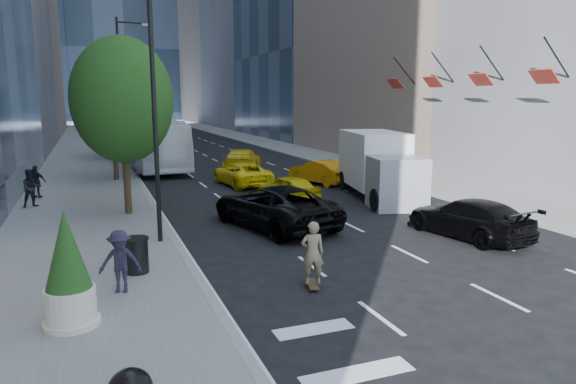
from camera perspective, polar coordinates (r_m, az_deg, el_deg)
name	(u,v)px	position (r m, az deg, el deg)	size (l,w,h in m)	color
ground	(383,257)	(16.93, 10.46, -7.14)	(160.00, 160.00, 0.00)	black
sidewalk_left	(86,162)	(44.00, -21.54, 3.16)	(6.00, 120.00, 0.15)	slate
sidewalk_right	(305,153)	(47.75, 1.92, 4.39)	(4.00, 120.00, 0.15)	slate
tower_right_far	(234,4)	(117.53, -6.06, 20.08)	(20.00, 24.00, 50.00)	gray
lamp_near	(158,75)	(17.87, -14.22, 12.52)	(2.13, 0.22, 10.00)	black
lamp_far	(123,86)	(35.80, -17.83, 11.11)	(2.13, 0.22, 10.00)	black
tree_near	(122,100)	(22.76, -17.92, 9.69)	(4.20, 4.20, 7.46)	#312113
tree_mid	(112,94)	(32.75, -19.02, 10.29)	(4.50, 4.50, 7.99)	#312113
tree_far	(105,103)	(45.74, -19.64, 9.25)	(3.90, 3.90, 6.92)	#312113
traffic_signal	(112,107)	(53.77, -19.01, 8.95)	(2.48, 0.53, 5.20)	black
facade_flags	(457,77)	(30.53, 18.32, 12.00)	(1.85, 13.30, 2.05)	black
skateboarder	(313,257)	(13.85, 2.74, -7.23)	(0.63, 0.41, 1.72)	#847253
black_sedan_lincoln	(274,206)	(20.30, -1.55, -1.60)	(2.77, 6.01, 1.67)	black
black_sedan_mercedes	(468,218)	(19.95, 19.37, -2.74)	(2.02, 4.98, 1.45)	black
taxi_a	(288,188)	(25.56, 0.00, 0.47)	(1.53, 3.81, 1.30)	#CFBA0A
taxi_b	(320,172)	(30.82, 3.61, 2.25)	(1.49, 4.27, 1.41)	orange
taxi_c	(242,174)	(30.31, -5.14, 2.04)	(2.25, 4.87, 1.35)	yellow
taxi_d	(242,160)	(35.83, -5.13, 3.53)	(2.25, 5.54, 1.61)	gold
city_bus	(150,142)	(39.14, -15.04, 5.37)	(3.15, 13.48, 3.75)	white
box_truck	(379,165)	(26.49, 10.08, 2.94)	(3.93, 7.34, 3.33)	white
pedestrian_a	(31,188)	(26.06, -26.62, 0.38)	(0.85, 0.66, 1.75)	black
pedestrian_b	(36,182)	(28.34, -26.19, 1.03)	(0.96, 0.40, 1.64)	black
pedestrian_c	(120,261)	(13.81, -18.16, -7.35)	(1.05, 0.60, 1.63)	#251F2F
trash_can	(137,256)	(15.28, -16.46, -6.83)	(0.65, 0.65, 0.98)	black
planter_shrub	(68,272)	(12.13, -23.25, -8.13)	(1.07, 1.07, 2.57)	beige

